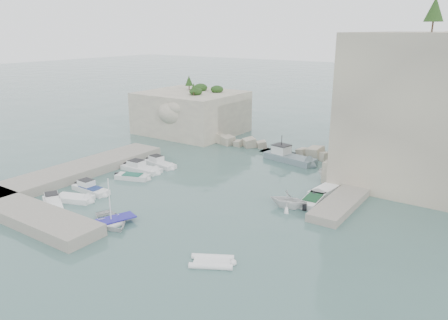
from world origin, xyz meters
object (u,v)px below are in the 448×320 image
Objects in this scene: motorboat_d at (91,192)px; tender_east_c at (325,192)px; motorboat_c at (133,179)px; motorboat_b at (142,171)px; tender_east_a at (288,208)px; tender_east_b at (312,203)px; work_boat at (290,161)px; tender_east_d at (333,183)px; motorboat_f at (53,208)px; motorboat_a at (160,166)px; motorboat_e at (75,201)px; inflatable_dinghy at (212,264)px; rowboat at (112,225)px.

tender_east_c is (21.38, 14.75, 0.00)m from motorboat_d.
motorboat_b is at bearing 94.61° from motorboat_c.
tender_east_b is at bearing -40.45° from tender_east_a.
tender_east_d is at bearing -21.66° from work_boat.
motorboat_c is 19.60m from tender_east_a.
work_boat reaches higher than motorboat_f.
tender_east_b is at bearing 29.23° from motorboat_d.
work_boat is at bearing 51.60° from tender_east_c.
motorboat_c is at bearing 86.65° from tender_east_a.
tender_east_b is (21.71, -0.38, 0.00)m from motorboat_a.
tender_east_b is at bearing -155.88° from tender_east_d.
motorboat_b is 11.39m from motorboat_e.
tender_east_b reaches higher than inflatable_dinghy.
motorboat_e is (0.11, -8.44, 0.00)m from motorboat_c.
motorboat_f is 26.50m from tender_east_b.
rowboat is at bearing 148.76° from inflatable_dinghy.
motorboat_d is at bearing 82.23° from rowboat.
rowboat is at bearing 126.56° from tender_east_a.
motorboat_c is 21.56m from tender_east_b.
motorboat_c is at bearing -66.89° from motorboat_b.
tender_east_a is (19.98, 8.46, 0.00)m from motorboat_d.
motorboat_d is at bearing -80.13° from motorboat_a.
motorboat_a is 2.94m from motorboat_b.
motorboat_b is 1.14× the size of motorboat_d.
motorboat_c and tender_east_b have the same top height.
motorboat_c is 0.82× the size of tender_east_c.
tender_east_a is at bearing 146.07° from tender_east_b.
tender_east_d is at bearing 77.65° from motorboat_f.
motorboat_a is at bearing 104.61° from tender_east_c.
tender_east_d is (20.31, 20.68, 0.00)m from motorboat_e.
inflatable_dinghy is at bearing -71.76° from rowboat.
motorboat_a is 0.99× the size of motorboat_f.
motorboat_e reaches higher than inflatable_dinghy.
tender_east_b is (1.33, 15.94, 0.00)m from inflatable_dinghy.
tender_east_d reaches higher than rowboat.
work_boat reaches higher than motorboat_b.
motorboat_a is at bearing 127.24° from tender_east_d.
motorboat_f is (-0.08, -10.84, 0.00)m from motorboat_c.
inflatable_dinghy is at bearing -177.67° from tender_east_c.
motorboat_c and motorboat_e have the same top height.
tender_east_a is (-0.14, 13.29, 0.00)m from inflatable_dinghy.
tender_east_c is (21.63, 3.27, 0.00)m from motorboat_a.
work_boat is (-7.26, 27.93, 0.00)m from inflatable_dinghy.
tender_east_a is (20.23, -3.02, 0.00)m from motorboat_a.
motorboat_d is 20.69m from inflatable_dinghy.
motorboat_a is 18.08m from rowboat.
tender_east_b is at bearing 66.97° from motorboat_f.
motorboat_d is at bearing 124.77° from motorboat_f.
motorboat_e is 7.85m from rowboat.
tender_east_b is at bearing 55.94° from inflatable_dinghy.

